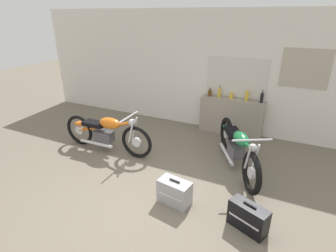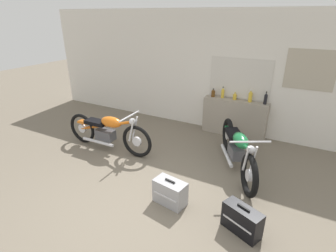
{
  "view_description": "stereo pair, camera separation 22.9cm",
  "coord_description": "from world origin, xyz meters",
  "px_view_note": "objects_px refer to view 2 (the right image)",
  "views": [
    {
      "loc": [
        1.64,
        -2.67,
        2.66
      ],
      "look_at": [
        -0.33,
        1.48,
        0.7
      ],
      "focal_mm": 28.0,
      "sensor_mm": 36.0,
      "label": 1
    },
    {
      "loc": [
        1.85,
        -2.56,
        2.66
      ],
      "look_at": [
        -0.33,
        1.48,
        0.7
      ],
      "focal_mm": 28.0,
      "sensor_mm": 36.0,
      "label": 2
    }
  ],
  "objects_px": {
    "bottle_left_center": "(223,93)",
    "motorcycle_orange": "(108,131)",
    "bottle_right_center": "(250,96)",
    "bottle_rightmost": "(266,99)",
    "hard_case_silver": "(170,192)",
    "bottle_center": "(235,96)",
    "bottle_leftmost": "(213,93)",
    "hard_case_black": "(242,220)",
    "motorcycle_green": "(237,149)"
  },
  "relations": [
    {
      "from": "bottle_right_center",
      "to": "motorcycle_green",
      "type": "relative_size",
      "value": 0.15
    },
    {
      "from": "bottle_leftmost",
      "to": "hard_case_silver",
      "type": "xyz_separation_m",
      "value": [
        0.4,
        -2.93,
        -0.75
      ]
    },
    {
      "from": "bottle_left_center",
      "to": "hard_case_black",
      "type": "relative_size",
      "value": 0.47
    },
    {
      "from": "bottle_leftmost",
      "to": "bottle_left_center",
      "type": "xyz_separation_m",
      "value": [
        0.22,
        0.02,
        0.03
      ]
    },
    {
      "from": "bottle_center",
      "to": "bottle_right_center",
      "type": "height_order",
      "value": "bottle_right_center"
    },
    {
      "from": "motorcycle_orange",
      "to": "hard_case_black",
      "type": "bearing_deg",
      "value": -17.89
    },
    {
      "from": "bottle_right_center",
      "to": "hard_case_black",
      "type": "bearing_deg",
      "value": -78.07
    },
    {
      "from": "bottle_rightmost",
      "to": "hard_case_black",
      "type": "distance_m",
      "value": 3.11
    },
    {
      "from": "bottle_center",
      "to": "hard_case_black",
      "type": "distance_m",
      "value": 3.26
    },
    {
      "from": "motorcycle_orange",
      "to": "bottle_rightmost",
      "type": "bearing_deg",
      "value": 36.1
    },
    {
      "from": "motorcycle_green",
      "to": "bottle_leftmost",
      "type": "bearing_deg",
      "value": 124.13
    },
    {
      "from": "bottle_left_center",
      "to": "bottle_rightmost",
      "type": "distance_m",
      "value": 0.96
    },
    {
      "from": "bottle_center",
      "to": "bottle_rightmost",
      "type": "height_order",
      "value": "bottle_rightmost"
    },
    {
      "from": "bottle_center",
      "to": "hard_case_black",
      "type": "relative_size",
      "value": 0.3
    },
    {
      "from": "bottle_center",
      "to": "bottle_right_center",
      "type": "xyz_separation_m",
      "value": [
        0.35,
        -0.01,
        0.05
      ]
    },
    {
      "from": "hard_case_silver",
      "to": "bottle_center",
      "type": "bearing_deg",
      "value": 87.75
    },
    {
      "from": "bottle_leftmost",
      "to": "bottle_right_center",
      "type": "bearing_deg",
      "value": 0.41
    },
    {
      "from": "bottle_right_center",
      "to": "bottle_rightmost",
      "type": "distance_m",
      "value": 0.33
    },
    {
      "from": "bottle_right_center",
      "to": "bottle_rightmost",
      "type": "xyz_separation_m",
      "value": [
        0.33,
        -0.01,
        -0.0
      ]
    },
    {
      "from": "bottle_center",
      "to": "hard_case_silver",
      "type": "relative_size",
      "value": 0.32
    },
    {
      "from": "bottle_left_center",
      "to": "bottle_center",
      "type": "xyz_separation_m",
      "value": [
        0.29,
        -0.0,
        -0.04
      ]
    },
    {
      "from": "bottle_center",
      "to": "hard_case_silver",
      "type": "bearing_deg",
      "value": -92.25
    },
    {
      "from": "bottle_left_center",
      "to": "motorcycle_green",
      "type": "height_order",
      "value": "bottle_left_center"
    },
    {
      "from": "motorcycle_orange",
      "to": "hard_case_black",
      "type": "relative_size",
      "value": 3.75
    },
    {
      "from": "bottle_left_center",
      "to": "hard_case_black",
      "type": "xyz_separation_m",
      "value": [
        1.27,
        -3.02,
        -0.78
      ]
    },
    {
      "from": "motorcycle_orange",
      "to": "bottle_left_center",
      "type": "bearing_deg",
      "value": 48.6
    },
    {
      "from": "bottle_left_center",
      "to": "bottle_right_center",
      "type": "xyz_separation_m",
      "value": [
        0.64,
        -0.01,
        0.01
      ]
    },
    {
      "from": "bottle_right_center",
      "to": "motorcycle_green",
      "type": "xyz_separation_m",
      "value": [
        0.16,
        -1.51,
        -0.56
      ]
    },
    {
      "from": "hard_case_silver",
      "to": "motorcycle_orange",
      "type": "bearing_deg",
      "value": 154.87
    },
    {
      "from": "bottle_rightmost",
      "to": "motorcycle_orange",
      "type": "relative_size",
      "value": 0.13
    },
    {
      "from": "motorcycle_orange",
      "to": "hard_case_silver",
      "type": "xyz_separation_m",
      "value": [
        1.97,
        -0.92,
        -0.23
      ]
    },
    {
      "from": "bottle_rightmost",
      "to": "motorcycle_green",
      "type": "relative_size",
      "value": 0.14
    },
    {
      "from": "motorcycle_green",
      "to": "hard_case_silver",
      "type": "bearing_deg",
      "value": -113.55
    },
    {
      "from": "bottle_left_center",
      "to": "hard_case_black",
      "type": "distance_m",
      "value": 3.37
    },
    {
      "from": "motorcycle_orange",
      "to": "hard_case_silver",
      "type": "bearing_deg",
      "value": -25.13
    },
    {
      "from": "bottle_left_center",
      "to": "bottle_center",
      "type": "bearing_deg",
      "value": -0.84
    },
    {
      "from": "bottle_rightmost",
      "to": "hard_case_silver",
      "type": "xyz_separation_m",
      "value": [
        -0.79,
        -2.93,
        -0.79
      ]
    },
    {
      "from": "bottle_left_center",
      "to": "motorcycle_green",
      "type": "bearing_deg",
      "value": -62.46
    },
    {
      "from": "bottle_left_center",
      "to": "motorcycle_orange",
      "type": "xyz_separation_m",
      "value": [
        -1.79,
        -2.03,
        -0.55
      ]
    },
    {
      "from": "bottle_center",
      "to": "hard_case_silver",
      "type": "distance_m",
      "value": 3.04
    },
    {
      "from": "hard_case_black",
      "to": "bottle_rightmost",
      "type": "bearing_deg",
      "value": 95.88
    },
    {
      "from": "bottle_left_center",
      "to": "motorcycle_orange",
      "type": "bearing_deg",
      "value": -131.4
    },
    {
      "from": "motorcycle_orange",
      "to": "hard_case_silver",
      "type": "distance_m",
      "value": 2.18
    },
    {
      "from": "bottle_leftmost",
      "to": "bottle_rightmost",
      "type": "bearing_deg",
      "value": -0.14
    },
    {
      "from": "motorcycle_orange",
      "to": "hard_case_black",
      "type": "height_order",
      "value": "motorcycle_orange"
    },
    {
      "from": "bottle_center",
      "to": "motorcycle_orange",
      "type": "distance_m",
      "value": 2.95
    },
    {
      "from": "bottle_rightmost",
      "to": "motorcycle_orange",
      "type": "bearing_deg",
      "value": -143.9
    },
    {
      "from": "bottle_leftmost",
      "to": "bottle_center",
      "type": "height_order",
      "value": "bottle_leftmost"
    },
    {
      "from": "bottle_leftmost",
      "to": "motorcycle_green",
      "type": "relative_size",
      "value": 0.1
    },
    {
      "from": "bottle_center",
      "to": "bottle_right_center",
      "type": "relative_size",
      "value": 0.59
    }
  ]
}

